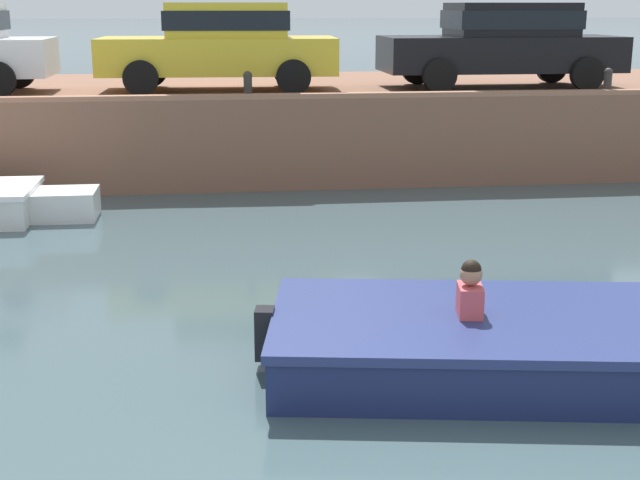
{
  "coord_description": "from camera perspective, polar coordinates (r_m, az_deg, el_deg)",
  "views": [
    {
      "loc": [
        -1.27,
        -2.19,
        3.05
      ],
      "look_at": [
        -0.45,
        4.38,
        1.3
      ],
      "focal_mm": 50.0,
      "sensor_mm": 36.0,
      "label": 1
    }
  ],
  "objects": [
    {
      "name": "ground_plane",
      "position": [
        9.07,
        1.39,
        -4.83
      ],
      "size": [
        400.0,
        400.0,
        0.0
      ],
      "primitive_type": "plane",
      "color": "#3D5156"
    },
    {
      "name": "far_quay_wall",
      "position": [
        17.89,
        -2.96,
        7.5
      ],
      "size": [
        60.0,
        6.0,
        1.54
      ],
      "primitive_type": "cube",
      "color": "brown",
      "rests_on": "ground"
    },
    {
      "name": "far_wall_coping",
      "position": [
        14.95,
        -2.19,
        9.2
      ],
      "size": [
        60.0,
        0.24,
        0.08
      ],
      "primitive_type": "cube",
      "color": "#9F6C52",
      "rests_on": "far_quay_wall"
    },
    {
      "name": "motorboat_passing",
      "position": [
        8.04,
        19.14,
        -6.36
      ],
      "size": [
        6.76,
        2.85,
        0.99
      ],
      "color": "navy",
      "rests_on": "ground"
    },
    {
      "name": "car_left_inner_yellow",
      "position": [
        16.4,
        -6.32,
        12.45
      ],
      "size": [
        4.25,
        2.08,
        1.54
      ],
      "color": "yellow",
      "rests_on": "far_quay_wall"
    },
    {
      "name": "car_centre_black",
      "position": [
        17.29,
        11.69,
        12.35
      ],
      "size": [
        4.41,
        1.9,
        1.54
      ],
      "color": "black",
      "rests_on": "far_quay_wall"
    },
    {
      "name": "mooring_bollard_mid",
      "position": [
        15.02,
        -4.64,
        9.95
      ],
      "size": [
        0.15,
        0.15,
        0.45
      ],
      "color": "#2D2B28",
      "rests_on": "far_quay_wall"
    },
    {
      "name": "mooring_bollard_east",
      "position": [
        16.52,
        17.94,
        9.73
      ],
      "size": [
        0.15,
        0.15,
        0.45
      ],
      "color": "#2D2B28",
      "rests_on": "far_quay_wall"
    }
  ]
}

